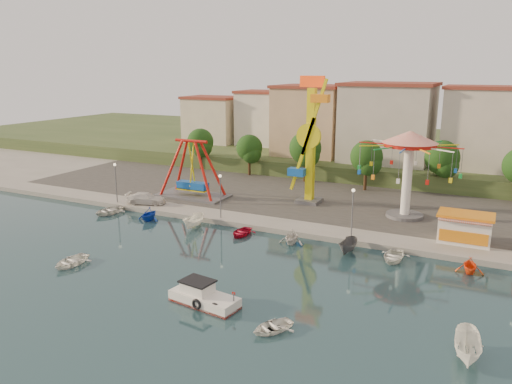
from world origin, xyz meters
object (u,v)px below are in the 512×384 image
Objects in this scene: pirate_ship_ride at (192,170)px; wave_swinger at (409,155)px; cabin_motorboat at (203,298)px; skiff at (468,348)px; kamikaze_tower at (311,143)px; van at (146,198)px; rowboat_a at (71,261)px.

wave_swinger reaches higher than pirate_ship_ride.
skiff is at bearing 10.51° from cabin_motorboat.
kamikaze_tower reaches higher than van.
kamikaze_tower is 36.97m from skiff.
van reaches higher than skiff.
van reaches higher than cabin_motorboat.
kamikaze_tower reaches higher than skiff.
wave_swinger is 2.26× the size of van.
van is (-6.02, 18.87, 0.95)m from rowboat_a.
cabin_motorboat is (18.03, -26.04, -3.86)m from pirate_ship_ride.
rowboat_a is at bearing -83.99° from pirate_ship_ride.
pirate_ship_ride is at bearing 95.46° from rowboat_a.
pirate_ship_ride is 28.67m from wave_swinger.
van is (-3.41, -5.94, -3.05)m from pirate_ship_ride.
skiff is 44.99m from van.
skiff is (19.23, 0.87, 0.31)m from cabin_motorboat.
kamikaze_tower is at bearing 102.13° from cabin_motorboat.
cabin_motorboat is at bearing 176.91° from skiff.
wave_swinger reaches higher than rowboat_a.
pirate_ship_ride is 1.68× the size of cabin_motorboat.
kamikaze_tower is 3.76× the size of skiff.
pirate_ship_ride is 2.28× the size of skiff.
wave_swinger is 1.95× the size of cabin_motorboat.
kamikaze_tower is at bearing -81.83° from van.
rowboat_a is at bearing 178.69° from van.
skiff is (34.64, -0.36, 0.45)m from rowboat_a.
pirate_ship_ride reaches higher than van.
kamikaze_tower reaches higher than cabin_motorboat.
pirate_ship_ride is at bearing -48.89° from van.
wave_swinger is at bearing 101.99° from skiff.
van is at bearing -119.87° from pirate_ship_ride.
rowboat_a is (-25.64, -27.89, -7.80)m from wave_swinger.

